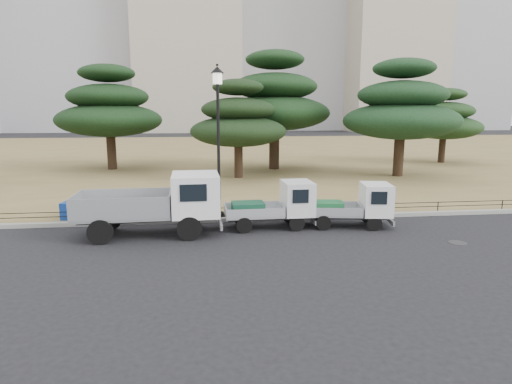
{
  "coord_description": "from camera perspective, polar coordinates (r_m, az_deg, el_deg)",
  "views": [
    {
      "loc": [
        -1.94,
        -14.17,
        4.38
      ],
      "look_at": [
        0.0,
        2.0,
        1.3
      ],
      "focal_mm": 30.0,
      "sensor_mm": 36.0,
      "label": 1
    }
  ],
  "objects": [
    {
      "name": "tower_east",
      "position": [
        106.74,
        17.63,
        20.83
      ],
      "size": [
        20.0,
        18.0,
        48.0
      ],
      "primitive_type": "cube",
      "color": "#AAA08C",
      "rests_on": "ground"
    },
    {
      "name": "street_lamp",
      "position": [
        17.08,
        -5.09,
        9.92
      ],
      "size": [
        0.53,
        0.53,
        5.93
      ],
      "color": "black",
      "rests_on": "lawn"
    },
    {
      "name": "curb",
      "position": [
        17.43,
        -0.23,
        -3.58
      ],
      "size": [
        120.0,
        0.25,
        0.16
      ],
      "primitive_type": "cube",
      "color": "gray",
      "rests_on": "ground"
    },
    {
      "name": "pine_center_right",
      "position": [
        31.82,
        2.49,
        11.99
      ],
      "size": [
        8.05,
        8.05,
        8.54
      ],
      "color": "black",
      "rests_on": "lawn"
    },
    {
      "name": "truck_large",
      "position": [
        15.64,
        -12.93,
        -1.25
      ],
      "size": [
        5.06,
        2.16,
        2.18
      ],
      "rotation": [
        0.0,
        0.0,
        0.03
      ],
      "color": "black",
      "rests_on": "ground"
    },
    {
      "name": "truck_kei_front",
      "position": [
        16.29,
        2.72,
        -1.73
      ],
      "size": [
        3.36,
        1.52,
        1.76
      ],
      "rotation": [
        0.0,
        0.0,
        0.02
      ],
      "color": "black",
      "rests_on": "ground"
    },
    {
      "name": "ground",
      "position": [
        14.96,
        0.92,
        -6.32
      ],
      "size": [
        220.0,
        220.0,
        0.0
      ],
      "primitive_type": "plane",
      "color": "black"
    },
    {
      "name": "manhole",
      "position": [
        16.08,
        25.3,
        -6.14
      ],
      "size": [
        0.6,
        0.6,
        0.01
      ],
      "primitive_type": "cylinder",
      "color": "#2D2D30",
      "rests_on": "ground"
    },
    {
      "name": "tower_center_left",
      "position": [
        101.88,
        -9.15,
        23.7
      ],
      "size": [
        22.0,
        20.0,
        55.0
      ],
      "primitive_type": "cube",
      "color": "#AAA08C",
      "rests_on": "ground"
    },
    {
      "name": "truck_kei_rear",
      "position": [
        16.84,
        13.03,
        -1.72
      ],
      "size": [
        3.37,
        1.83,
        1.67
      ],
      "rotation": [
        0.0,
        0.0,
        -0.16
      ],
      "color": "black",
      "rests_on": "ground"
    },
    {
      "name": "pine_center_left",
      "position": [
        27.5,
        -2.38,
        9.38
      ],
      "size": [
        6.13,
        6.13,
        6.23
      ],
      "color": "black",
      "rests_on": "lawn"
    },
    {
      "name": "lawn",
      "position": [
        45.02,
        -4.35,
        5.19
      ],
      "size": [
        120.0,
        56.0,
        0.15
      ],
      "primitive_type": "cube",
      "color": "olive",
      "rests_on": "ground"
    },
    {
      "name": "tarp_pile",
      "position": [
        18.57,
        -21.95,
        -2.03
      ],
      "size": [
        1.61,
        1.29,
        0.97
      ],
      "rotation": [
        0.0,
        0.0,
        -0.16
      ],
      "color": "navy",
      "rests_on": "lawn"
    },
    {
      "name": "pine_east_near",
      "position": [
        29.74,
        18.83,
        10.4
      ],
      "size": [
        7.48,
        7.48,
        7.55
      ],
      "color": "black",
      "rests_on": "lawn"
    },
    {
      "name": "pine_west_near",
      "position": [
        33.29,
        -19.01,
        10.35
      ],
      "size": [
        7.55,
        7.55,
        7.55
      ],
      "color": "black",
      "rests_on": "lawn"
    },
    {
      "name": "pine_east_far",
      "position": [
        39.03,
        23.81,
        8.78
      ],
      "size": [
        6.08,
        6.08,
        6.11
      ],
      "color": "black",
      "rests_on": "lawn"
    },
    {
      "name": "pipe_fence",
      "position": [
        17.49,
        -0.29,
        -2.32
      ],
      "size": [
        38.0,
        0.04,
        0.4
      ],
      "color": "black",
      "rests_on": "lawn"
    }
  ]
}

